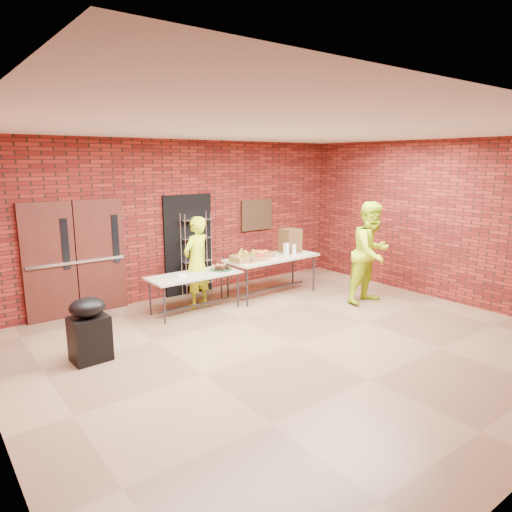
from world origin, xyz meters
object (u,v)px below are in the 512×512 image
Objects in this scene: table_right at (272,260)px; covered_grill at (89,329)px; table_left at (195,277)px; coffee_dispenser at (290,241)px; wire_rack at (197,254)px; volunteer_man at (371,253)px; volunteer_woman at (197,262)px.

covered_grill is (-4.09, -0.95, -0.29)m from table_right.
covered_grill is at bearing -168.82° from table_right.
table_left is 2.47m from coffee_dispenser.
wire_rack reaches higher than table_right.
coffee_dispenser reaches higher than table_right.
covered_grill is 0.46× the size of volunteer_man.
table_right is 4.21m from covered_grill.
table_right is (1.21, -1.03, -0.11)m from wire_rack.
coffee_dispenser is 1.80m from volunteer_man.
coffee_dispenser is (0.60, 0.12, 0.33)m from table_right.
wire_rack is 0.99× the size of volunteer_woman.
volunteer_man is at bearing -28.61° from table_left.
volunteer_woman reaches higher than covered_grill.
volunteer_woman reaches higher than table_right.
volunteer_man reaches higher than table_right.
volunteer_woman is 3.42m from volunteer_man.
volunteer_man is (0.63, -1.69, -0.08)m from coffee_dispenser.
volunteer_woman is 0.87× the size of volunteer_man.
table_right is 2.01m from volunteer_man.
covered_grill is (-4.69, -1.07, -0.62)m from coffee_dispenser.
volunteer_woman is at bearing 167.99° from table_right.
wire_rack is at bearing -140.52° from volunteer_woman.
table_right is 2.20× the size of covered_grill.
wire_rack reaches higher than covered_grill.
table_left is (-0.62, -0.99, -0.21)m from wire_rack.
covered_grill is at bearing -138.85° from wire_rack.
table_left is 1.83m from table_right.
coffee_dispenser is 0.26× the size of volunteer_man.
volunteer_man is (3.06, -1.61, 0.35)m from table_left.
volunteer_man reaches higher than table_left.
volunteer_man is at bearing 126.65° from volunteer_woman.
table_left is 0.87× the size of volunteer_man.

